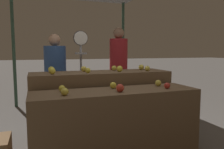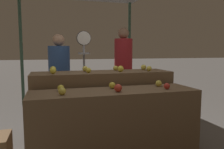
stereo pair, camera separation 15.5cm
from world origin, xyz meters
The scene contains 19 objects.
display_counter_front centered at (0.00, 0.00, 0.41)m, with size 1.94×0.55×0.82m, color brown.
display_counter_back centered at (0.00, 0.60, 0.49)m, with size 1.94×0.55×0.98m, color brown.
apple_front_0 centered at (-0.60, -0.11, 0.86)m, with size 0.08×0.08×0.08m, color gold.
apple_front_1 centered at (0.00, -0.11, 0.87)m, with size 0.09×0.09×0.09m, color red.
apple_front_2 centered at (0.61, -0.11, 0.86)m, with size 0.07×0.07×0.07m, color #B72D23.
apple_front_3 centered at (-0.60, 0.11, 0.86)m, with size 0.07×0.07×0.07m, color gold.
apple_front_4 centered at (0.00, 0.11, 0.86)m, with size 0.08×0.08×0.08m, color gold.
apple_front_5 centered at (0.61, 0.10, 0.86)m, with size 0.08×0.08×0.08m, color gold.
apple_back_0 centered at (-0.68, 0.48, 1.02)m, with size 0.08×0.08×0.08m, color gold.
apple_back_1 centered at (-0.22, 0.49, 1.02)m, with size 0.07×0.07×0.07m, color gold.
apple_back_2 centered at (0.23, 0.50, 1.02)m, with size 0.09×0.09×0.09m, color gold.
apple_back_3 centered at (0.67, 0.50, 1.02)m, with size 0.07×0.07×0.07m, color gold.
apple_back_4 centered at (-0.67, 0.71, 1.02)m, with size 0.08×0.08×0.08m, color gold.
apple_back_5 centered at (-0.23, 0.71, 1.02)m, with size 0.08×0.08×0.08m, color yellow.
apple_back_6 centered at (0.23, 0.71, 1.02)m, with size 0.07×0.07×0.07m, color gold.
apple_back_7 centered at (0.67, 0.70, 1.02)m, with size 0.08×0.08×0.08m, color gold.
produce_scale centered at (-0.15, 1.27, 1.14)m, with size 0.24×0.20×1.60m.
person_vendor_at_scale centered at (-0.55, 1.56, 0.89)m, with size 0.45×0.45×1.56m.
person_customer_left centered at (0.78, 1.95, 1.01)m, with size 0.38×0.38×1.75m.
Camera 1 is at (-0.88, -2.33, 1.28)m, focal length 35.00 mm.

